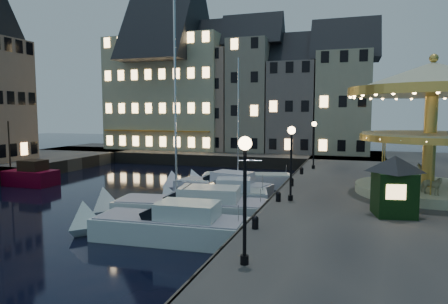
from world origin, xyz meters
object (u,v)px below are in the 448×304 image
(streetlamp_c, at_px, (314,138))
(motorboat_b, at_px, (163,227))
(ticket_kiosk, at_px, (395,175))
(motorboat_f, at_px, (240,181))
(bollard_c, at_px, (292,182))
(bollard_b, at_px, (278,196))
(carousel, at_px, (432,103))
(bollard_d, at_px, (302,170))
(motorboat_c, at_px, (185,208))
(motorboat_e, at_px, (218,188))
(streetlamp_a, at_px, (245,182))
(bollard_a, at_px, (255,222))
(streetlamp_b, at_px, (291,152))
(red_fishing_boat, at_px, (21,177))
(motorboat_d, at_px, (217,198))

(streetlamp_c, height_order, motorboat_b, streetlamp_c)
(ticket_kiosk, bearing_deg, motorboat_f, 133.55)
(motorboat_b, relative_size, motorboat_f, 0.78)
(bollard_c, distance_m, motorboat_f, 7.27)
(bollard_b, relative_size, carousel, 0.06)
(ticket_kiosk, bearing_deg, bollard_b, 167.28)
(bollard_b, xyz_separation_m, motorboat_b, (-4.91, -4.42, -0.96))
(bollard_d, xyz_separation_m, motorboat_b, (-4.91, -14.92, -0.96))
(motorboat_f, relative_size, carousel, 1.16)
(bollard_c, xyz_separation_m, motorboat_c, (-5.40, -5.56, -0.92))
(motorboat_e, height_order, motorboat_f, motorboat_f)
(bollard_d, bearing_deg, streetlamp_a, -88.28)
(bollard_a, height_order, bollard_d, same)
(streetlamp_b, height_order, streetlamp_c, same)
(streetlamp_c, bearing_deg, motorboat_b, -106.66)
(bollard_c, bearing_deg, red_fishing_boat, 178.87)
(streetlamp_c, xyz_separation_m, red_fishing_boat, (-24.04, -8.54, -3.33))
(streetlamp_b, xyz_separation_m, motorboat_c, (-6.00, -1.06, -3.33))
(streetlamp_b, height_order, motorboat_b, streetlamp_b)
(motorboat_c, bearing_deg, streetlamp_b, 10.06)
(streetlamp_a, xyz_separation_m, red_fishing_boat, (-24.04, 14.96, -3.33))
(motorboat_d, xyz_separation_m, motorboat_e, (-1.07, 3.30, 0.01))
(streetlamp_a, xyz_separation_m, bollard_d, (-0.60, 20.00, -2.41))
(bollard_c, distance_m, motorboat_d, 5.18)
(ticket_kiosk, bearing_deg, bollard_d, 116.12)
(streetlamp_c, xyz_separation_m, motorboat_c, (-6.00, -14.56, -3.33))
(bollard_d, xyz_separation_m, carousel, (8.23, -5.80, 5.20))
(motorboat_f, relative_size, ticket_kiosk, 3.36)
(bollard_a, relative_size, bollard_b, 1.00)
(bollard_c, xyz_separation_m, motorboat_f, (-5.06, 5.11, -1.07))
(bollard_b, relative_size, red_fishing_boat, 0.09)
(bollard_b, height_order, ticket_kiosk, ticket_kiosk)
(streetlamp_b, bearing_deg, motorboat_c, -169.94)
(red_fishing_boat, bearing_deg, motorboat_f, 14.18)
(streetlamp_b, height_order, motorboat_e, streetlamp_b)
(streetlamp_b, distance_m, red_fishing_boat, 24.77)
(ticket_kiosk, bearing_deg, carousel, 67.89)
(streetlamp_a, relative_size, red_fishing_boat, 0.62)
(streetlamp_a, relative_size, bollard_c, 7.32)
(motorboat_c, relative_size, motorboat_e, 1.59)
(motorboat_d, relative_size, ticket_kiosk, 2.08)
(motorboat_d, relative_size, red_fishing_boat, 1.03)
(bollard_a, xyz_separation_m, motorboat_e, (-5.63, 11.54, -0.96))
(motorboat_c, height_order, ticket_kiosk, motorboat_c)
(streetlamp_b, bearing_deg, red_fishing_boat, 168.34)
(carousel, bearing_deg, bollard_d, 144.85)
(bollard_c, bearing_deg, streetlamp_c, 86.19)
(streetlamp_c, xyz_separation_m, bollard_d, (-0.60, -3.50, -2.41))
(motorboat_f, relative_size, red_fishing_boat, 1.66)
(streetlamp_c, xyz_separation_m, motorboat_d, (-5.16, -11.27, -3.38))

